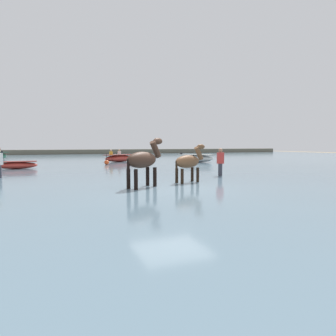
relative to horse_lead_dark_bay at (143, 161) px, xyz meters
name	(u,v)px	position (x,y,z in m)	size (l,w,h in m)	color
ground_plane	(171,196)	(0.83, -0.56, -1.22)	(120.00, 120.00, 0.00)	#84755B
water_surface	(114,170)	(0.83, 9.44, -1.07)	(90.00, 90.00, 0.28)	slate
horse_lead_dark_bay	(143,161)	(0.00, 0.00, 0.00)	(1.78, 1.27, 2.06)	#382319
horse_trailing_bay	(189,163)	(2.11, 0.67, -0.14)	(1.66, 0.86, 1.82)	brown
boat_near_starboard	(142,158)	(5.56, 18.43, -0.70)	(2.59, 1.87, 0.47)	#337556
boat_far_offshore	(196,158)	(8.80, 12.83, -0.60)	(2.79, 3.16, 0.81)	silver
boat_far_inshore	(17,165)	(-5.04, 10.69, -0.69)	(2.42, 0.80, 0.62)	#BC382D
boat_distant_east	(119,158)	(2.70, 15.99, -0.60)	(3.22, 2.37, 1.12)	#BC382D
person_wading_mid	(220,164)	(4.67, 2.38, -0.35)	(0.37, 0.29, 1.63)	#383842
channel_buoy	(107,162)	(0.92, 12.47, -0.75)	(0.36, 0.36, 0.82)	#E54C1E
far_shoreline	(76,153)	(0.83, 40.38, -0.70)	(80.00, 2.40, 1.03)	#605B4C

